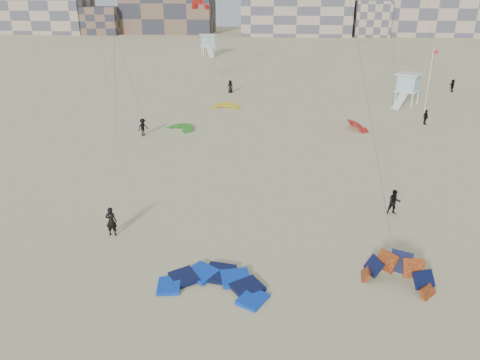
# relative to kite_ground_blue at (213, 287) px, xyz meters

# --- Properties ---
(ground) EXTENTS (320.00, 320.00, 0.00)m
(ground) POSITION_rel_kite_ground_blue_xyz_m (-3.37, 0.76, 0.00)
(ground) COLOR #C5B684
(ground) RESTS_ON ground
(kite_ground_blue) EXTENTS (5.77, 5.97, 0.90)m
(kite_ground_blue) POSITION_rel_kite_ground_blue_xyz_m (0.00, 0.00, 0.00)
(kite_ground_blue) COLOR #0741ED
(kite_ground_blue) RESTS_ON ground
(kite_ground_orange) EXTENTS (4.76, 4.71, 3.54)m
(kite_ground_orange) POSITION_rel_kite_ground_blue_xyz_m (9.17, 1.12, 0.00)
(kite_ground_orange) COLOR #D14C1E
(kite_ground_orange) RESTS_ON ground
(kite_ground_green) EXTENTS (4.22, 4.27, 1.28)m
(kite_ground_green) POSITION_rel_kite_ground_blue_xyz_m (-7.34, 27.37, 0.00)
(kite_ground_green) COLOR #218D1F
(kite_ground_green) RESTS_ON ground
(kite_ground_red_far) EXTENTS (3.59, 3.48, 2.75)m
(kite_ground_red_far) POSITION_rel_kite_ground_blue_xyz_m (11.09, 29.03, 0.00)
(kite_ground_red_far) COLOR #AE1E12
(kite_ground_red_far) RESTS_ON ground
(kite_ground_yellow) EXTENTS (3.77, 3.97, 1.71)m
(kite_ground_yellow) POSITION_rel_kite_ground_blue_xyz_m (-3.76, 37.05, 0.00)
(kite_ground_yellow) COLOR yellow
(kite_ground_yellow) RESTS_ON ground
(kitesurfer_main) EXTENTS (0.69, 0.46, 1.85)m
(kitesurfer_main) POSITION_rel_kite_ground_blue_xyz_m (-6.82, 4.73, 0.93)
(kitesurfer_main) COLOR black
(kitesurfer_main) RESTS_ON ground
(kitesurfer_b) EXTENTS (0.88, 0.72, 1.70)m
(kitesurfer_b) POSITION_rel_kite_ground_blue_xyz_m (10.65, 9.14, 0.85)
(kitesurfer_b) COLOR black
(kitesurfer_b) RESTS_ON ground
(kitesurfer_c) EXTENTS (1.23, 1.28, 1.75)m
(kitesurfer_c) POSITION_rel_kite_ground_blue_xyz_m (-10.64, 24.79, 0.87)
(kitesurfer_c) COLOR black
(kitesurfer_c) RESTS_ON ground
(kitesurfer_d) EXTENTS (0.58, 1.01, 1.62)m
(kitesurfer_d) POSITION_rel_kite_ground_blue_xyz_m (18.68, 31.53, 0.81)
(kitesurfer_d) COLOR black
(kitesurfer_d) RESTS_ON ground
(kitesurfer_e) EXTENTS (0.98, 0.78, 1.75)m
(kitesurfer_e) POSITION_rel_kite_ground_blue_xyz_m (-4.14, 45.88, 0.87)
(kitesurfer_e) COLOR black
(kitesurfer_e) RESTS_ON ground
(kitesurfer_f) EXTENTS (0.55, 1.62, 1.74)m
(kitesurfer_f) POSITION_rel_kite_ground_blue_xyz_m (27.13, 49.32, 0.87)
(kitesurfer_f) COLOR black
(kitesurfer_f) RESTS_ON ground
(kite_fly_red) EXTENTS (5.03, 4.88, 11.60)m
(kite_fly_red) POSITION_rel_kite_ground_blue_xyz_m (-10.42, 59.45, 11.14)
(kite_fly_red) COLOR #AE1E12
(kite_fly_red) RESTS_ON ground
(lifeguard_tower_near) EXTENTS (3.81, 5.87, 3.90)m
(lifeguard_tower_near) POSITION_rel_kite_ground_blue_xyz_m (18.78, 40.64, 1.93)
(lifeguard_tower_near) COLOR white
(lifeguard_tower_near) RESTS_ON ground
(lifeguard_tower_far) EXTENTS (3.97, 6.50, 4.40)m
(lifeguard_tower_far) POSITION_rel_kite_ground_blue_xyz_m (-13.02, 82.97, 2.18)
(lifeguard_tower_far) COLOR white
(lifeguard_tower_far) RESTS_ON ground
(flagpole) EXTENTS (0.60, 0.09, 7.33)m
(flagpole) POSITION_rel_kite_ground_blue_xyz_m (20.32, 37.77, 3.86)
(flagpole) COLOR white
(flagpole) RESTS_ON ground
(condo_west_a) EXTENTS (30.00, 15.00, 14.00)m
(condo_west_a) POSITION_rel_kite_ground_blue_xyz_m (-73.37, 130.76, 7.00)
(condo_west_a) COLOR tan
(condo_west_a) RESTS_ON ground
(condo_west_b) EXTENTS (28.00, 14.00, 18.00)m
(condo_west_b) POSITION_rel_kite_ground_blue_xyz_m (-33.37, 134.76, 9.00)
(condo_west_b) COLOR brown
(condo_west_b) RESTS_ON ground
(condo_mid) EXTENTS (32.00, 16.00, 12.00)m
(condo_mid) POSITION_rel_kite_ground_blue_xyz_m (6.63, 130.76, 6.00)
(condo_mid) COLOR tan
(condo_mid) RESTS_ON ground
(condo_east) EXTENTS (26.00, 14.00, 16.00)m
(condo_east) POSITION_rel_kite_ground_blue_xyz_m (46.63, 132.76, 8.00)
(condo_east) COLOR tan
(condo_east) RESTS_ON ground
(condo_fill_left) EXTENTS (12.00, 10.00, 8.00)m
(condo_fill_left) POSITION_rel_kite_ground_blue_xyz_m (-53.37, 128.76, 4.00)
(condo_fill_left) COLOR brown
(condo_fill_left) RESTS_ON ground
(condo_fill_right) EXTENTS (10.00, 10.00, 10.00)m
(condo_fill_right) POSITION_rel_kite_ground_blue_xyz_m (28.63, 128.76, 5.00)
(condo_fill_right) COLOR tan
(condo_fill_right) RESTS_ON ground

